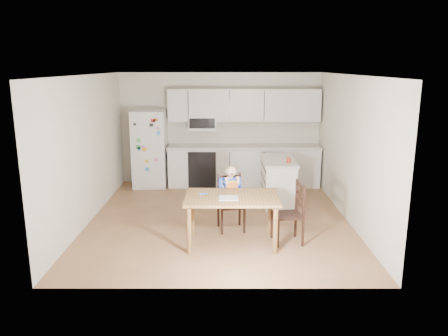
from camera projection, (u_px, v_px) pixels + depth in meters
room at (219, 144)px, 7.94m from camera, size 4.52×5.01×2.51m
refrigerator at (150, 149)px, 9.65m from camera, size 0.72×0.70×1.70m
kitchen_run at (243, 147)px, 9.73m from camera, size 3.37×0.62×2.15m
kitchen_island at (278, 181)px, 8.50m from camera, size 0.63×1.20×0.89m
red_cup at (289, 160)px, 8.09m from camera, size 0.08×0.08×0.09m
dining_table at (232, 203)px, 6.53m from camera, size 1.40×0.90×0.75m
napkin at (229, 198)px, 6.41m from camera, size 0.28×0.25×0.01m
toddler_spoon at (202, 194)px, 6.61m from camera, size 0.12×0.06×0.02m
chair_booster at (231, 191)px, 7.13m from camera, size 0.47×0.47×1.08m
chair_side at (294, 209)px, 6.62m from camera, size 0.47×0.47×0.95m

